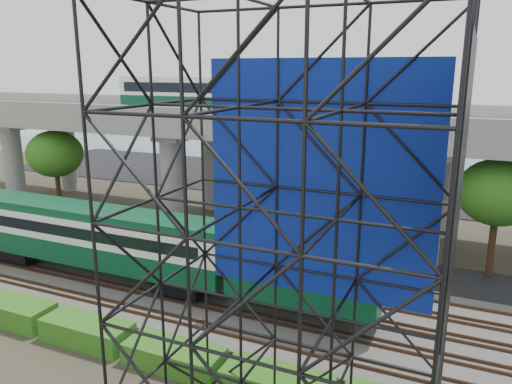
% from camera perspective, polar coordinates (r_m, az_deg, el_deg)
% --- Properties ---
extents(ground, '(140.00, 140.00, 0.00)m').
position_cam_1_polar(ground, '(27.73, -6.09, -14.26)').
color(ground, '#474233').
rests_on(ground, ground).
extents(ballast_bed, '(90.00, 12.00, 0.20)m').
position_cam_1_polar(ballast_bed, '(29.23, -4.09, -12.43)').
color(ballast_bed, slate).
rests_on(ballast_bed, ground).
extents(service_road, '(90.00, 5.00, 0.08)m').
position_cam_1_polar(service_road, '(36.32, 2.27, -7.06)').
color(service_road, black).
rests_on(service_road, ground).
extents(parking_lot, '(90.00, 18.00, 0.08)m').
position_cam_1_polar(parking_lot, '(57.90, 10.96, 0.73)').
color(parking_lot, black).
rests_on(parking_lot, ground).
extents(harbor_water, '(140.00, 40.00, 0.03)m').
position_cam_1_polar(harbor_water, '(79.10, 14.67, 4.05)').
color(harbor_water, '#43546E').
rests_on(harbor_water, ground).
extents(rail_tracks, '(90.00, 9.52, 0.16)m').
position_cam_1_polar(rail_tracks, '(29.15, -4.09, -12.11)').
color(rail_tracks, '#472D1E').
rests_on(rail_tracks, ballast_bed).
extents(commuter_train, '(29.30, 3.06, 4.30)m').
position_cam_1_polar(commuter_train, '(31.75, -15.21, -5.27)').
color(commuter_train, black).
rests_on(commuter_train, rail_tracks).
extents(overpass, '(80.00, 12.00, 12.40)m').
position_cam_1_polar(overpass, '(39.61, 4.33, 6.90)').
color(overpass, '#9E9B93').
rests_on(overpass, ground).
extents(scaffold_tower, '(9.36, 6.36, 15.00)m').
position_cam_1_polar(scaffold_tower, '(14.98, 3.46, -8.07)').
color(scaffold_tower, black).
rests_on(scaffold_tower, ground).
extents(hedge_strip, '(34.60, 1.80, 1.20)m').
position_cam_1_polar(hedge_strip, '(23.84, -9.35, -17.93)').
color(hedge_strip, '#2A6116').
rests_on(hedge_strip, ground).
extents(trees, '(40.94, 16.94, 7.69)m').
position_cam_1_polar(trees, '(41.63, -0.72, 3.60)').
color(trees, '#382314').
rests_on(trees, ground).
extents(suv, '(5.36, 3.85, 1.36)m').
position_cam_1_polar(suv, '(48.22, -22.24, -1.88)').
color(suv, black).
rests_on(suv, service_road).
extents(parked_cars, '(33.47, 9.59, 1.29)m').
position_cam_1_polar(parked_cars, '(57.29, 11.10, 1.24)').
color(parked_cars, silver).
rests_on(parked_cars, parking_lot).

